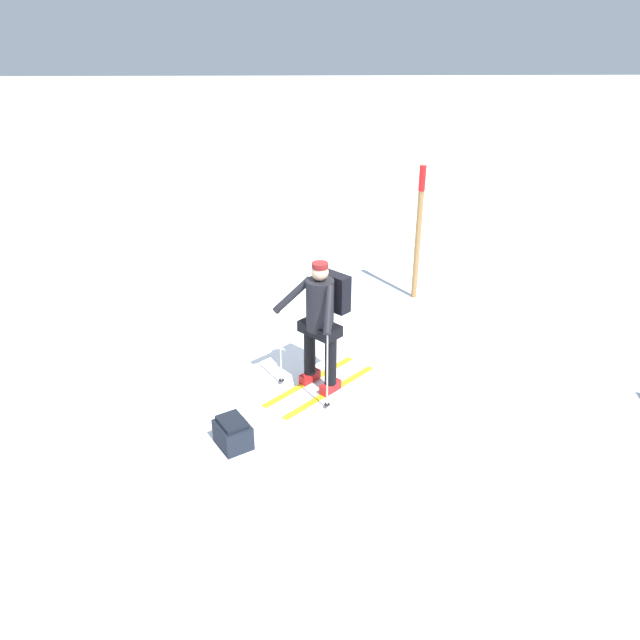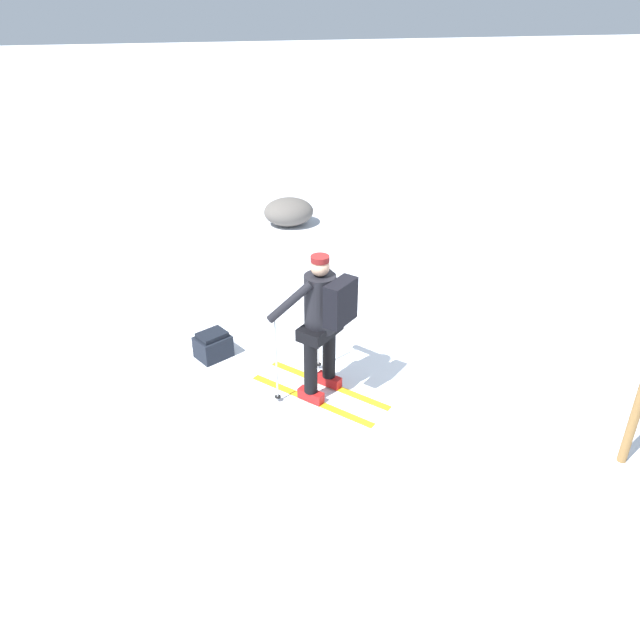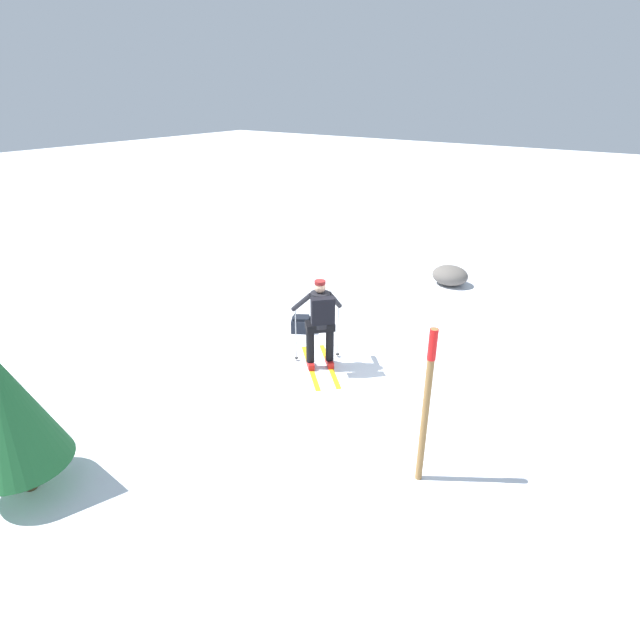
% 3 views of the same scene
% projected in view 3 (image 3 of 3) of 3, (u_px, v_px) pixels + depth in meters
% --- Properties ---
extents(ground_plane, '(80.00, 80.00, 0.00)m').
position_uv_depth(ground_plane, '(344.00, 375.00, 9.00)').
color(ground_plane, white).
extents(skier, '(1.47, 1.46, 1.70)m').
position_uv_depth(skier, '(320.00, 319.00, 8.82)').
color(skier, gold).
rests_on(skier, ground_plane).
extents(dropped_backpack, '(0.51, 0.49, 0.34)m').
position_uv_depth(dropped_backpack, '(301.00, 324.00, 10.55)').
color(dropped_backpack, black).
rests_on(dropped_backpack, ground_plane).
extents(trail_marker, '(0.10, 0.10, 2.21)m').
position_uv_depth(trail_marker, '(427.00, 397.00, 6.09)').
color(trail_marker, olive).
rests_on(trail_marker, ground_plane).
extents(rock_boulder, '(0.93, 0.79, 0.51)m').
position_uv_depth(rock_boulder, '(450.00, 275.00, 12.99)').
color(rock_boulder, '#5B5651').
rests_on(rock_boulder, ground_plane).
extents(pine_tree, '(1.23, 1.23, 2.04)m').
position_uv_depth(pine_tree, '(6.00, 409.00, 5.94)').
color(pine_tree, '#4C331E').
rests_on(pine_tree, ground_plane).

